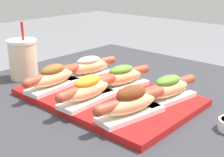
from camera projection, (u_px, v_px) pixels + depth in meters
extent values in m
cube|color=red|center=(107.00, 97.00, 0.88)|extent=(0.48, 0.32, 0.02)
cube|color=white|center=(54.00, 86.00, 0.92)|extent=(0.07, 0.18, 0.01)
ellipsoid|color=#E5C184|center=(53.00, 77.00, 0.91)|extent=(0.06, 0.16, 0.04)
cylinder|color=#AD472D|center=(53.00, 75.00, 0.90)|extent=(0.04, 0.19, 0.03)
sphere|color=#AD472D|center=(26.00, 84.00, 0.83)|extent=(0.03, 0.03, 0.03)
sphere|color=#AD472D|center=(76.00, 67.00, 0.97)|extent=(0.03, 0.03, 0.03)
ellipsoid|color=brown|center=(53.00, 70.00, 0.90)|extent=(0.05, 0.09, 0.03)
cube|color=white|center=(88.00, 100.00, 0.82)|extent=(0.07, 0.18, 0.01)
ellipsoid|color=#E5C184|center=(88.00, 90.00, 0.81)|extent=(0.05, 0.15, 0.04)
cylinder|color=#AD472D|center=(88.00, 87.00, 0.81)|extent=(0.03, 0.19, 0.03)
sphere|color=#AD472D|center=(60.00, 98.00, 0.74)|extent=(0.03, 0.03, 0.03)
sphere|color=#AD472D|center=(111.00, 78.00, 0.88)|extent=(0.03, 0.03, 0.03)
ellipsoid|color=gold|center=(88.00, 82.00, 0.80)|extent=(0.04, 0.09, 0.03)
cube|color=white|center=(131.00, 114.00, 0.74)|extent=(0.09, 0.18, 0.01)
ellipsoid|color=#E5C184|center=(131.00, 103.00, 0.73)|extent=(0.07, 0.16, 0.04)
cylinder|color=#AD472D|center=(131.00, 101.00, 0.72)|extent=(0.06, 0.19, 0.03)
sphere|color=#AD472D|center=(98.00, 111.00, 0.67)|extent=(0.03, 0.03, 0.03)
sphere|color=#AD472D|center=(159.00, 91.00, 0.78)|extent=(0.03, 0.03, 0.03)
ellipsoid|color=brown|center=(131.00, 94.00, 0.72)|extent=(0.05, 0.09, 0.04)
cube|color=white|center=(89.00, 75.00, 1.02)|extent=(0.09, 0.18, 0.01)
ellipsoid|color=#E5C184|center=(89.00, 67.00, 1.01)|extent=(0.08, 0.16, 0.04)
cylinder|color=#AD472D|center=(89.00, 65.00, 1.01)|extent=(0.06, 0.19, 0.03)
sphere|color=#AD472D|center=(63.00, 70.00, 0.95)|extent=(0.03, 0.03, 0.03)
sphere|color=#AD472D|center=(112.00, 60.00, 1.06)|extent=(0.03, 0.03, 0.03)
ellipsoid|color=silver|center=(89.00, 60.00, 1.00)|extent=(0.05, 0.09, 0.03)
cube|color=white|center=(121.00, 86.00, 0.92)|extent=(0.09, 0.18, 0.01)
ellipsoid|color=#E5C184|center=(121.00, 77.00, 0.91)|extent=(0.08, 0.16, 0.04)
cylinder|color=#AD472D|center=(121.00, 75.00, 0.91)|extent=(0.06, 0.19, 0.03)
sphere|color=#AD472D|center=(94.00, 81.00, 0.85)|extent=(0.03, 0.03, 0.03)
sphere|color=#AD472D|center=(145.00, 69.00, 0.96)|extent=(0.03, 0.03, 0.03)
ellipsoid|color=#5B992D|center=(121.00, 70.00, 0.90)|extent=(0.06, 0.09, 0.03)
cube|color=white|center=(167.00, 99.00, 0.83)|extent=(0.09, 0.18, 0.01)
ellipsoid|color=#E5C184|center=(168.00, 89.00, 0.82)|extent=(0.07, 0.16, 0.04)
cylinder|color=#AD472D|center=(168.00, 86.00, 0.82)|extent=(0.06, 0.19, 0.03)
sphere|color=#AD472D|center=(142.00, 95.00, 0.76)|extent=(0.03, 0.03, 0.03)
sphere|color=#AD472D|center=(191.00, 79.00, 0.87)|extent=(0.03, 0.03, 0.03)
ellipsoid|color=#5B992D|center=(168.00, 81.00, 0.81)|extent=(0.05, 0.09, 0.03)
cylinder|color=beige|center=(23.00, 61.00, 1.04)|extent=(0.09, 0.09, 0.12)
cylinder|color=white|center=(21.00, 41.00, 1.02)|extent=(0.10, 0.10, 0.01)
cylinder|color=red|center=(22.00, 31.00, 1.00)|extent=(0.01, 0.01, 0.06)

